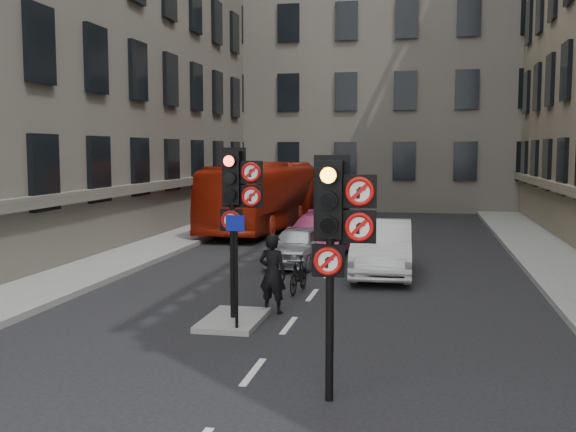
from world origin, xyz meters
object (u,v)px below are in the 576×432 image
at_px(motorcycle, 299,275).
at_px(motorcyclist, 273,274).
at_px(info_sign, 236,255).
at_px(car_pink, 319,235).
at_px(bus_red, 263,196).
at_px(signal_far, 236,196).
at_px(car_white, 382,248).
at_px(signal_near, 336,225).
at_px(car_silver, 297,246).

height_order(motorcycle, motorcyclist, motorcyclist).
height_order(motorcycle, info_sign, info_sign).
xyz_separation_m(car_pink, bus_red, (-3.72, 7.28, 0.82)).
distance_m(signal_far, car_pink, 9.41).
bearing_deg(info_sign, car_white, 80.42).
relative_size(signal_near, bus_red, 0.32).
distance_m(signal_near, bus_red, 21.36).
bearing_deg(signal_far, car_white, 66.87).
xyz_separation_m(car_pink, motorcycle, (0.39, -5.95, -0.26)).
bearing_deg(motorcyclist, car_silver, -71.60).
height_order(car_silver, bus_red, bus_red).
relative_size(car_pink, motorcyclist, 2.80).
relative_size(motorcyclist, info_sign, 0.79).
height_order(signal_far, info_sign, signal_far).
height_order(signal_near, motorcyclist, signal_near).
bearing_deg(car_pink, signal_far, -89.55).
bearing_deg(motorcycle, bus_red, 112.02).
distance_m(car_silver, motorcycle, 4.18).
relative_size(signal_far, car_white, 0.75).
height_order(motorcyclist, info_sign, info_sign).
bearing_deg(car_white, signal_far, -115.33).
distance_m(car_pink, motorcycle, 5.97).
bearing_deg(bus_red, car_silver, -67.25).
bearing_deg(motorcyclist, info_sign, 92.49).
relative_size(car_silver, car_white, 0.75).
bearing_deg(car_silver, car_pink, 81.47).
distance_m(car_silver, bus_red, 9.76).
bearing_deg(bus_red, signal_far, -75.54).
relative_size(car_silver, car_pink, 0.72).
bearing_deg(signal_near, car_white, 89.68).
distance_m(car_silver, info_sign, 8.22).
relative_size(car_white, info_sign, 2.13).
xyz_separation_m(car_silver, car_white, (2.74, -1.13, 0.17)).
bearing_deg(motorcyclist, bus_red, -62.97).
distance_m(signal_near, motorcycle, 7.78).
bearing_deg(signal_near, car_silver, 103.29).
bearing_deg(bus_red, info_sign, -75.39).
height_order(car_silver, car_pink, car_pink).
distance_m(car_white, motorcycle, 3.57).
bearing_deg(car_white, car_silver, 155.40).
relative_size(signal_far, bus_red, 0.32).
relative_size(car_white, motorcyclist, 2.68).
height_order(bus_red, info_sign, bus_red).
bearing_deg(motorcyclist, signal_far, 74.40).
bearing_deg(signal_far, info_sign, -75.24).
xyz_separation_m(car_silver, bus_red, (-3.31, 9.13, 0.93)).
bearing_deg(car_white, bus_red, 118.29).
distance_m(motorcycle, motorcyclist, 2.28).
bearing_deg(car_pink, motorcyclist, -86.00).
height_order(car_pink, info_sign, info_sign).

